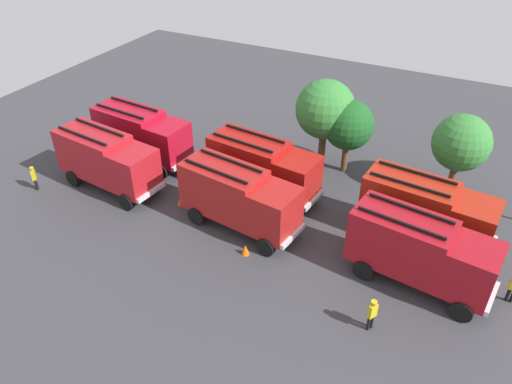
{
  "coord_description": "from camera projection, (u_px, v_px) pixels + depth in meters",
  "views": [
    {
      "loc": [
        10.91,
        -21.4,
        17.99
      ],
      "look_at": [
        0.0,
        0.0,
        1.4
      ],
      "focal_mm": 34.1,
      "sensor_mm": 36.0,
      "label": 1
    }
  ],
  "objects": [
    {
      "name": "ground_plane",
      "position": [
        256.0,
        211.0,
        29.99
      ],
      "size": [
        56.94,
        56.94,
        0.0
      ],
      "primitive_type": "plane",
      "color": "#38383D"
    },
    {
      "name": "fire_truck_0",
      "position": [
        107.0,
        159.0,
        30.92
      ],
      "size": [
        7.42,
        3.39,
        3.88
      ],
      "rotation": [
        0.0,
        0.0,
        -0.11
      ],
      "color": "#AC1921",
      "rests_on": "ground"
    },
    {
      "name": "fire_truck_1",
      "position": [
        239.0,
        196.0,
        27.52
      ],
      "size": [
        7.46,
        3.51,
        3.88
      ],
      "rotation": [
        0.0,
        0.0,
        -0.13
      ],
      "color": "#A41A18",
      "rests_on": "ground"
    },
    {
      "name": "fire_truck_2",
      "position": [
        421.0,
        250.0,
        23.77
      ],
      "size": [
        7.45,
        3.5,
        3.88
      ],
      "rotation": [
        0.0,
        0.0,
        -0.13
      ],
      "color": "maroon",
      "rests_on": "ground"
    },
    {
      "name": "fire_truck_3",
      "position": [
        142.0,
        133.0,
        33.84
      ],
      "size": [
        7.38,
        3.24,
        3.88
      ],
      "rotation": [
        0.0,
        0.0,
        -0.08
      ],
      "color": "#AA0F22",
      "rests_on": "ground"
    },
    {
      "name": "fire_truck_4",
      "position": [
        263.0,
        166.0,
        30.22
      ],
      "size": [
        7.42,
        3.37,
        3.88
      ],
      "rotation": [
        0.0,
        0.0,
        -0.11
      ],
      "color": "#A11510",
      "rests_on": "ground"
    },
    {
      "name": "fire_truck_5",
      "position": [
        427.0,
        210.0,
        26.48
      ],
      "size": [
        7.4,
        3.3,
        3.88
      ],
      "rotation": [
        0.0,
        0.0,
        -0.09
      ],
      "color": "#A42111",
      "rests_on": "ground"
    },
    {
      "name": "firefighter_0",
      "position": [
        426.0,
        207.0,
        28.71
      ],
      "size": [
        0.43,
        0.48,
        1.7
      ],
      "rotation": [
        0.0,
        0.0,
        2.57
      ],
      "color": "black",
      "rests_on": "ground"
    },
    {
      "name": "firefighter_1",
      "position": [
        34.0,
        177.0,
        31.45
      ],
      "size": [
        0.47,
        0.47,
        1.65
      ],
      "rotation": [
        0.0,
        0.0,
        3.93
      ],
      "color": "black",
      "rests_on": "ground"
    },
    {
      "name": "firefighter_2",
      "position": [
        399.0,
        186.0,
        30.54
      ],
      "size": [
        0.42,
        0.48,
        1.67
      ],
      "rotation": [
        0.0,
        0.0,
        2.62
      ],
      "color": "black",
      "rests_on": "ground"
    },
    {
      "name": "firefighter_4",
      "position": [
        372.0,
        313.0,
        21.93
      ],
      "size": [
        0.41,
        0.48,
        1.79
      ],
      "rotation": [
        0.0,
        0.0,
        5.78
      ],
      "color": "black",
      "rests_on": "ground"
    },
    {
      "name": "tree_0",
      "position": [
        325.0,
        110.0,
        32.26
      ],
      "size": [
        4.0,
        4.0,
        6.19
      ],
      "color": "brown",
      "rests_on": "ground"
    },
    {
      "name": "tree_1",
      "position": [
        349.0,
        125.0,
        31.89
      ],
      "size": [
        3.34,
        3.34,
        5.17
      ],
      "color": "brown",
      "rests_on": "ground"
    },
    {
      "name": "tree_2",
      "position": [
        461.0,
        143.0,
        29.5
      ],
      "size": [
        3.53,
        3.53,
        5.47
      ],
      "color": "brown",
      "rests_on": "ground"
    },
    {
      "name": "traffic_cone_0",
      "position": [
        245.0,
        250.0,
        26.54
      ],
      "size": [
        0.45,
        0.45,
        0.64
      ],
      "primitive_type": "cone",
      "color": "#F2600C",
      "rests_on": "ground"
    },
    {
      "name": "traffic_cone_1",
      "position": [
        295.0,
        181.0,
        32.14
      ],
      "size": [
        0.48,
        0.48,
        0.68
      ],
      "primitive_type": "cone",
      "color": "#F2600C",
      "rests_on": "ground"
    },
    {
      "name": "traffic_cone_2",
      "position": [
        181.0,
        201.0,
        30.34
      ],
      "size": [
        0.41,
        0.41,
        0.58
      ],
      "primitive_type": "cone",
      "color": "#F2600C",
      "rests_on": "ground"
    }
  ]
}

